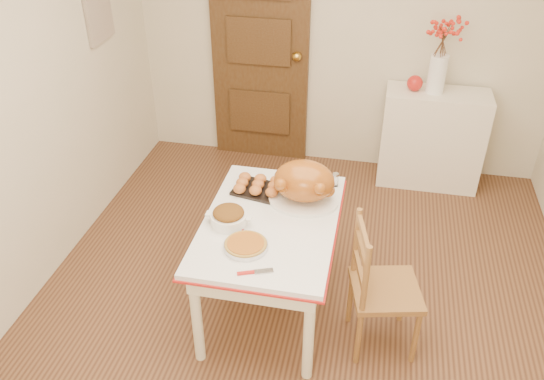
% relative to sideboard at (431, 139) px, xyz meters
% --- Properties ---
extents(floor, '(3.50, 4.00, 0.00)m').
position_rel_sideboard_xyz_m(floor, '(-0.82, -1.78, -0.42)').
color(floor, '#442718').
rests_on(floor, ground).
extents(wall_back, '(3.50, 0.00, 2.50)m').
position_rel_sideboard_xyz_m(wall_back, '(-0.82, 0.22, 0.83)').
color(wall_back, beige).
rests_on(wall_back, ground).
extents(wall_left, '(0.00, 4.00, 2.50)m').
position_rel_sideboard_xyz_m(wall_left, '(-2.57, -1.78, 0.83)').
color(wall_left, beige).
rests_on(wall_left, ground).
extents(door_back, '(0.85, 0.06, 2.06)m').
position_rel_sideboard_xyz_m(door_back, '(-1.52, 0.19, 0.61)').
color(door_back, '#3B210E').
rests_on(door_back, ground).
extents(photo_board, '(0.03, 0.35, 0.45)m').
position_rel_sideboard_xyz_m(photo_board, '(-2.55, -0.58, 1.08)').
color(photo_board, beige).
rests_on(photo_board, ground).
extents(sideboard, '(0.83, 0.37, 0.83)m').
position_rel_sideboard_xyz_m(sideboard, '(0.00, 0.00, 0.00)').
color(sideboard, silver).
rests_on(sideboard, floor).
extents(kitchen_table, '(0.79, 1.15, 0.69)m').
position_rel_sideboard_xyz_m(kitchen_table, '(-1.02, -1.77, -0.07)').
color(kitchen_table, white).
rests_on(kitchen_table, floor).
extents(chair_oak, '(0.46, 0.46, 0.86)m').
position_rel_sideboard_xyz_m(chair_oak, '(-0.31, -1.92, 0.01)').
color(chair_oak, brown).
rests_on(chair_oak, floor).
extents(berry_vase, '(0.33, 0.33, 0.63)m').
position_rel_sideboard_xyz_m(berry_vase, '(-0.05, 0.00, 0.73)').
color(berry_vase, white).
rests_on(berry_vase, sideboard).
extents(apple, '(0.13, 0.13, 0.13)m').
position_rel_sideboard_xyz_m(apple, '(-0.20, 0.00, 0.48)').
color(apple, red).
rests_on(apple, sideboard).
extents(turkey_platter, '(0.44, 0.36, 0.27)m').
position_rel_sideboard_xyz_m(turkey_platter, '(-0.86, -1.55, 0.41)').
color(turkey_platter, '#A24E19').
rests_on(turkey_platter, kitchen_table).
extents(pumpkin_pie, '(0.26, 0.26, 0.05)m').
position_rel_sideboard_xyz_m(pumpkin_pie, '(-1.09, -2.05, 0.30)').
color(pumpkin_pie, '#9E5518').
rests_on(pumpkin_pie, kitchen_table).
extents(stuffing_dish, '(0.29, 0.23, 0.10)m').
position_rel_sideboard_xyz_m(stuffing_dish, '(-1.24, -1.86, 0.32)').
color(stuffing_dish, brown).
rests_on(stuffing_dish, kitchen_table).
extents(rolls_tray, '(0.33, 0.28, 0.08)m').
position_rel_sideboard_xyz_m(rolls_tray, '(-1.16, -1.48, 0.31)').
color(rolls_tray, '#CA6929').
rests_on(rolls_tray, kitchen_table).
extents(pie_server, '(0.20, 0.12, 0.01)m').
position_rel_sideboard_xyz_m(pie_server, '(-1.00, -2.24, 0.28)').
color(pie_server, silver).
rests_on(pie_server, kitchen_table).
extents(carving_knife, '(0.21, 0.23, 0.01)m').
position_rel_sideboard_xyz_m(carving_knife, '(-1.13, -1.94, 0.28)').
color(carving_knife, silver).
rests_on(carving_knife, kitchen_table).
extents(drinking_glass, '(0.07, 0.07, 0.11)m').
position_rel_sideboard_xyz_m(drinking_glass, '(-0.99, -1.34, 0.33)').
color(drinking_glass, white).
rests_on(drinking_glass, kitchen_table).
extents(shaker_pair, '(0.10, 0.06, 0.09)m').
position_rel_sideboard_xyz_m(shaker_pair, '(-0.71, -1.32, 0.32)').
color(shaker_pair, white).
rests_on(shaker_pair, kitchen_table).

